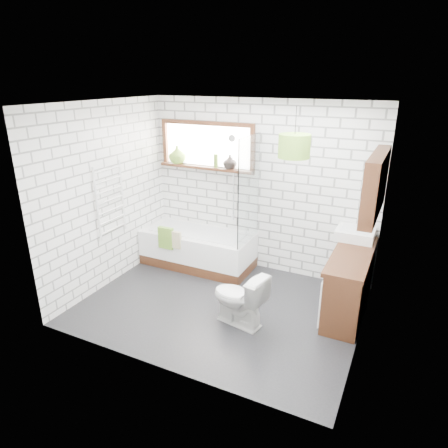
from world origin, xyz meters
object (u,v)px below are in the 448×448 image
at_px(vanity, 350,283).
at_px(pendant, 294,146).
at_px(basin, 355,234).
at_px(toilet, 239,298).
at_px(bathtub, 198,248).

height_order(vanity, pendant, pendant).
xyz_separation_m(basin, toilet, (-1.06, -1.33, -0.51)).
height_order(vanity, toilet, vanity).
bearing_deg(toilet, vanity, 137.89).
distance_m(bathtub, basin, 2.34).
xyz_separation_m(vanity, toilet, (-1.12, -0.85, -0.05)).
bearing_deg(pendant, vanity, 41.60).
height_order(vanity, basin, basin).
xyz_separation_m(bathtub, pendant, (1.68, -0.89, 1.83)).
bearing_deg(toilet, basin, 152.09).
bearing_deg(basin, vanity, -82.82).
distance_m(toilet, pendant, 1.85).
height_order(toilet, pendant, pendant).
bearing_deg(bathtub, toilet, -44.08).
xyz_separation_m(bathtub, basin, (2.26, 0.16, 0.58)).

